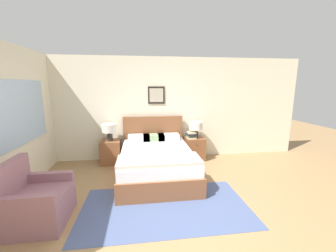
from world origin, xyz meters
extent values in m
plane|color=#99754C|center=(0.00, 0.00, 0.00)|extent=(16.00, 16.00, 0.00)
cube|color=beige|center=(0.00, 2.85, 1.30)|extent=(7.59, 0.06, 2.60)
cube|color=black|center=(-0.06, 2.81, 1.65)|extent=(0.42, 0.02, 0.43)
cube|color=#B2A893|center=(-0.06, 2.80, 1.65)|extent=(0.35, 0.00, 0.35)
cube|color=beige|center=(-2.62, 1.41, 1.30)|extent=(0.06, 5.22, 2.60)
cube|color=#9EBCDB|center=(-2.58, 1.55, 1.42)|extent=(0.02, 1.64, 1.14)
cube|color=#47567F|center=(-0.11, 0.49, 0.00)|extent=(2.62, 1.43, 0.01)
cube|color=brown|center=(-0.16, 1.69, 0.14)|extent=(1.51, 2.15, 0.28)
cube|color=brown|center=(-0.16, 0.65, 0.32)|extent=(1.51, 0.06, 0.08)
cube|color=silver|center=(-0.16, 1.69, 0.42)|extent=(1.45, 2.06, 0.28)
cube|color=brown|center=(-0.16, 2.73, 0.84)|extent=(1.51, 0.06, 0.56)
cube|color=#B2A893|center=(-0.16, 1.02, 0.59)|extent=(1.48, 0.60, 0.06)
cube|color=silver|center=(-0.52, 2.50, 0.63)|extent=(0.52, 0.32, 0.14)
cube|color=silver|center=(0.20, 2.50, 0.63)|extent=(0.52, 0.32, 0.14)
cube|color=gray|center=(-0.16, 2.50, 0.63)|extent=(0.52, 0.32, 0.14)
cube|color=#8E606B|center=(-1.90, 0.36, 0.23)|extent=(0.75, 0.80, 0.45)
cube|color=#8E606B|center=(-2.22, 0.36, 0.68)|extent=(0.13, 0.80, 0.46)
cube|color=#8E606B|center=(-1.90, 0.71, 0.52)|extent=(0.75, 0.11, 0.14)
cube|color=#8E606B|center=(-1.90, 0.01, 0.52)|extent=(0.75, 0.11, 0.14)
cube|color=brown|center=(-1.22, 2.55, 0.29)|extent=(0.47, 0.45, 0.58)
sphere|color=#332D28|center=(-1.22, 2.31, 0.45)|extent=(0.02, 0.02, 0.02)
cube|color=brown|center=(0.90, 2.55, 0.29)|extent=(0.47, 0.45, 0.58)
sphere|color=#332D28|center=(0.90, 2.31, 0.45)|extent=(0.02, 0.02, 0.02)
cylinder|color=#2D2823|center=(-1.23, 2.53, 0.66)|extent=(0.14, 0.14, 0.16)
cylinder|color=#2D2823|center=(-1.23, 2.53, 0.77)|extent=(0.02, 0.02, 0.06)
cylinder|color=silver|center=(-1.23, 2.53, 0.89)|extent=(0.33, 0.33, 0.19)
cylinder|color=#2D2823|center=(0.91, 2.53, 0.66)|extent=(0.14, 0.14, 0.16)
cylinder|color=#2D2823|center=(0.91, 2.53, 0.77)|extent=(0.02, 0.02, 0.06)
cylinder|color=silver|center=(0.91, 2.53, 0.89)|extent=(0.33, 0.33, 0.19)
cube|color=beige|center=(0.79, 2.50, 0.60)|extent=(0.21, 0.28, 0.04)
cube|color=#4C7551|center=(0.79, 2.50, 0.63)|extent=(0.23, 0.24, 0.03)
cube|color=#232328|center=(0.79, 2.50, 0.67)|extent=(0.23, 0.30, 0.03)
cube|color=#232328|center=(0.79, 2.50, 0.70)|extent=(0.20, 0.27, 0.03)
cube|color=beige|center=(0.79, 2.50, 0.73)|extent=(0.20, 0.23, 0.03)
camera|label=1|loc=(-0.47, -2.44, 1.90)|focal=22.00mm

